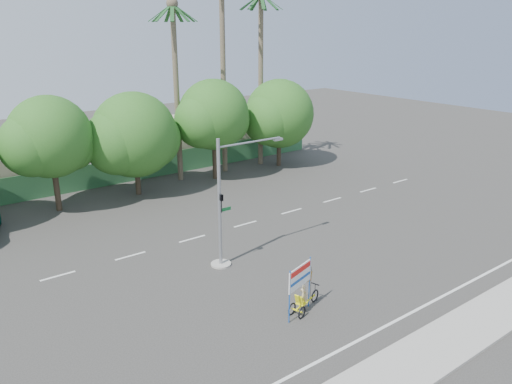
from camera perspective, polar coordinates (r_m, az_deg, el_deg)
ground at (r=26.03m, az=5.57°, el=-9.97°), size 120.00×120.00×0.00m
sidewalk_near at (r=21.93m, az=19.42°, el=-16.82°), size 50.00×2.40×0.12m
fence at (r=42.86m, az=-14.04°, el=2.51°), size 38.00×0.08×2.00m
building_right at (r=49.98m, az=-7.72°, el=6.07°), size 14.00×8.00×3.60m
tree_left at (r=36.54m, az=-22.52°, el=5.51°), size 6.66×5.60×8.07m
tree_center at (r=38.51m, az=-13.80°, el=6.08°), size 7.62×6.40×7.85m
tree_right at (r=41.53m, az=-4.92°, el=8.50°), size 6.90×5.80×8.36m
tree_far_right at (r=45.66m, az=2.64°, el=8.69°), size 7.38×6.20×7.94m
palm_tall at (r=43.33m, az=-3.83°, el=15.89°), size 3.73×3.79×17.45m
palm_mid at (r=45.69m, az=0.55°, el=14.72°), size 3.73×3.79×15.45m
palm_short at (r=41.15m, az=-9.18°, el=13.33°), size 3.73×3.79×14.45m
traffic_signal at (r=26.45m, az=-3.59°, el=-2.49°), size 4.72×1.10×7.00m
trike_billboard at (r=22.90m, az=5.33°, el=-11.28°), size 2.51×1.03×2.55m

